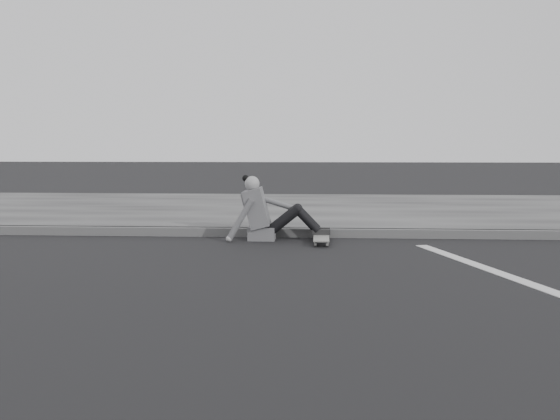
# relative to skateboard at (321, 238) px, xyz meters

# --- Properties ---
(ground) EXTENTS (80.00, 80.00, 0.00)m
(ground) POSITION_rel_skateboard_xyz_m (-1.07, -2.04, -0.07)
(ground) COLOR black
(ground) RESTS_ON ground
(curb) EXTENTS (24.00, 0.16, 0.12)m
(curb) POSITION_rel_skateboard_xyz_m (-1.07, 0.54, -0.01)
(curb) COLOR #4D4D4D
(curb) RESTS_ON ground
(sidewalk) EXTENTS (24.00, 6.00, 0.12)m
(sidewalk) POSITION_rel_skateboard_xyz_m (-1.07, 3.56, -0.01)
(sidewalk) COLOR #3E3E3E
(sidewalk) RESTS_ON ground
(skateboard) EXTENTS (0.20, 0.78, 0.09)m
(skateboard) POSITION_rel_skateboard_xyz_m (0.00, 0.00, 0.00)
(skateboard) COLOR gray
(skateboard) RESTS_ON ground
(seated_woman) EXTENTS (1.38, 0.46, 0.88)m
(seated_woman) POSITION_rel_skateboard_xyz_m (-0.73, 0.25, 0.29)
(seated_woman) COLOR #555558
(seated_woman) RESTS_ON ground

